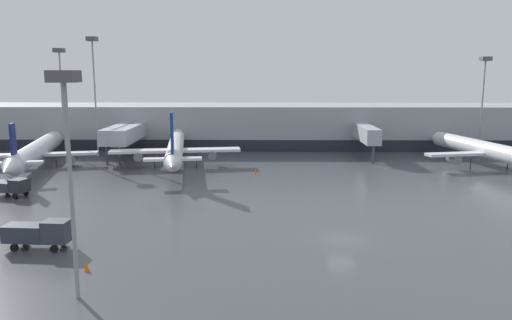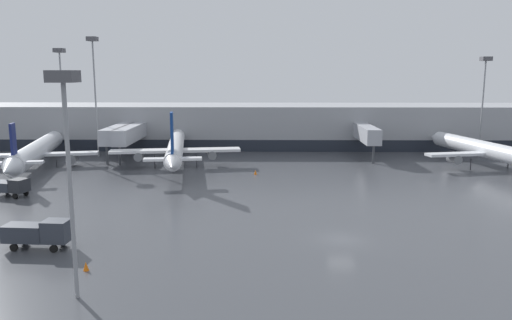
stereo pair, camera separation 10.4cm
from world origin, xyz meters
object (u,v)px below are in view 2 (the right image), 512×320
object	(u,v)px
service_truck_0	(11,186)
traffic_cone_3	(86,266)
apron_light_mast_5	(61,73)
apron_light_mast_6	(66,118)
parked_jet_1	(36,151)
parked_jet_2	(488,150)
parked_jet_3	(176,148)
traffic_cone_2	(255,172)
apron_light_mast_4	(94,65)
apron_light_mast_0	(485,78)
service_truck_1	(39,232)

from	to	relation	value
service_truck_0	traffic_cone_3	bearing A→B (deg)	-37.12
apron_light_mast_5	apron_light_mast_6	world-z (taller)	apron_light_mast_5
parked_jet_1	apron_light_mast_5	world-z (taller)	apron_light_mast_5
parked_jet_2	apron_light_mast_6	size ratio (longest dim) A/B	2.20
parked_jet_3	traffic_cone_2	bearing A→B (deg)	-121.53
parked_jet_3	traffic_cone_3	distance (m)	45.00
apron_light_mast_4	apron_light_mast_6	xyz separation A→B (m)	(18.38, -60.93, -4.34)
apron_light_mast_6	apron_light_mast_5	bearing A→B (deg)	112.04
apron_light_mast_4	apron_light_mast_6	size ratio (longest dim) A/B	1.40
parked_jet_2	traffic_cone_3	xyz separation A→B (m)	(-51.86, -44.42, -2.74)
parked_jet_2	parked_jet_3	bearing A→B (deg)	77.94
service_truck_0	traffic_cone_2	world-z (taller)	service_truck_0
apron_light_mast_0	traffic_cone_2	bearing A→B (deg)	-155.93
parked_jet_2	traffic_cone_2	distance (m)	39.14
traffic_cone_3	apron_light_mast_0	world-z (taller)	apron_light_mast_0
apron_light_mast_0	apron_light_mast_4	bearing A→B (deg)	-178.20
service_truck_1	apron_light_mast_0	distance (m)	83.20
apron_light_mast_5	service_truck_1	bearing A→B (deg)	-71.00
traffic_cone_3	apron_light_mast_5	bearing A→B (deg)	112.80
parked_jet_1	apron_light_mast_0	world-z (taller)	apron_light_mast_0
service_truck_0	service_truck_1	size ratio (longest dim) A/B	0.86
parked_jet_3	apron_light_mast_6	xyz separation A→B (m)	(1.49, -49.79, 9.51)
parked_jet_3	apron_light_mast_4	distance (m)	24.51
service_truck_1	service_truck_0	bearing A→B (deg)	126.27
service_truck_1	traffic_cone_3	size ratio (longest dim) A/B	8.07
parked_jet_3	apron_light_mast_5	xyz separation A→B (m)	(-23.44, 11.81, 12.48)
apron_light_mast_6	service_truck_1	bearing A→B (deg)	125.60
parked_jet_2	apron_light_mast_5	size ratio (longest dim) A/B	1.73
parked_jet_2	apron_light_mast_4	xyz separation A→B (m)	(-69.15, 11.61, 14.09)
apron_light_mast_5	parked_jet_2	bearing A→B (deg)	-9.22
traffic_cone_2	apron_light_mast_0	world-z (taller)	apron_light_mast_0
parked_jet_3	traffic_cone_3	size ratio (longest dim) A/B	48.98
parked_jet_1	parked_jet_3	distance (m)	23.63
parked_jet_2	service_truck_1	world-z (taller)	parked_jet_2
parked_jet_2	apron_light_mast_5	world-z (taller)	apron_light_mast_5
traffic_cone_2	apron_light_mast_5	size ratio (longest dim) A/B	0.03
parked_jet_2	apron_light_mast_0	distance (m)	18.76
service_truck_0	apron_light_mast_5	xyz separation A→B (m)	(-5.57, 32.35, 14.46)
apron_light_mast_0	apron_light_mast_6	world-z (taller)	apron_light_mast_0
service_truck_1	apron_light_mast_6	xyz separation A→B (m)	(7.16, -10.01, 11.33)
service_truck_1	apron_light_mast_6	distance (m)	16.73
service_truck_1	apron_light_mast_4	size ratio (longest dim) A/B	0.27
parked_jet_2	apron_light_mast_4	size ratio (longest dim) A/B	1.58
parked_jet_1	apron_light_mast_6	xyz separation A→B (m)	(25.12, -49.57, 10.12)
parked_jet_1	traffic_cone_3	bearing A→B (deg)	-163.88
traffic_cone_3	parked_jet_2	bearing A→B (deg)	40.58
traffic_cone_3	apron_light_mast_5	distance (m)	63.43
traffic_cone_3	apron_light_mast_6	world-z (taller)	apron_light_mast_6
parked_jet_2	apron_light_mast_5	distance (m)	77.74
service_truck_0	parked_jet_2	bearing A→B (deg)	31.96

